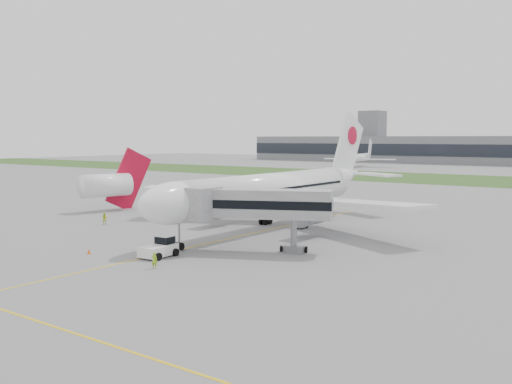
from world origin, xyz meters
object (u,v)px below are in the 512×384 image
Objects in this scene: ground_crew_near at (154,260)px; neighbor_aircraft at (109,185)px; airliner at (275,190)px; pushback_tug at (160,248)px; jet_bridge at (256,204)px.

ground_crew_near is 48.58m from neighbor_aircraft.
ground_crew_near is at bearing -20.19° from neighbor_aircraft.
pushback_tug is (0.92, -23.86, -4.66)m from airliner.
jet_bridge is 9.16× the size of ground_crew_near.
ground_crew_near is at bearing -130.00° from jet_bridge.
ground_crew_near is (3.72, -4.42, -0.16)m from pushback_tug.
ground_crew_near is (-3.39, -12.73, -4.68)m from jet_bridge.
pushback_tug is at bearing -79.53° from ground_crew_near.
neighbor_aircraft is (-35.40, -1.08, -0.93)m from airliner.
neighbor_aircraft reaches higher than jet_bridge.
airliner is 32.26× the size of ground_crew_near.
neighbor_aircraft is (-40.05, 27.21, 3.90)m from ground_crew_near.
ground_crew_near is 0.11× the size of neighbor_aircraft.
airliner is at bearing 15.74° from neighbor_aircraft.
airliner is 29.07m from ground_crew_near.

